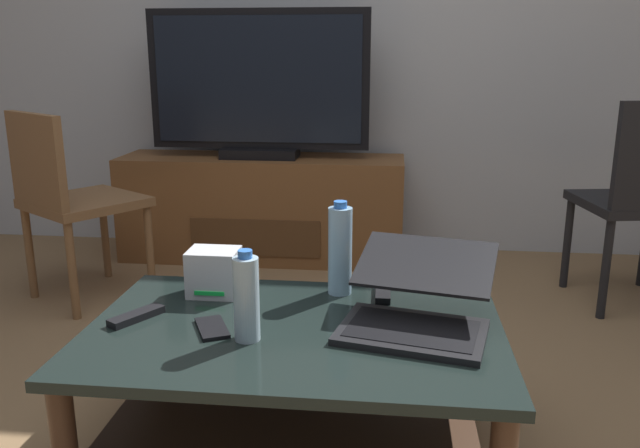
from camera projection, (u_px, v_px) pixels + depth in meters
name	position (u px, v px, depth m)	size (l,w,h in m)	color
coffee_table	(295.00, 368.00, 1.73)	(1.09, 0.71, 0.39)	black
media_cabinet	(262.00, 208.00, 3.51)	(1.51, 0.42, 0.55)	brown
television	(259.00, 87.00, 3.32)	(1.14, 0.20, 0.75)	black
side_chair	(68.00, 195.00, 2.82)	(0.61, 0.61, 0.85)	brown
laptop	(418.00, 303.00, 1.70)	(0.45, 0.49, 0.18)	black
router_box	(214.00, 272.00, 1.92)	(0.15, 0.12, 0.14)	silver
water_bottle_near	(246.00, 298.00, 1.60)	(0.06, 0.06, 0.24)	silver
water_bottle_far	(340.00, 250.00, 1.91)	(0.07, 0.07, 0.28)	#99C6E5
cell_phone	(212.00, 328.00, 1.69)	(0.07, 0.14, 0.01)	black
tv_remote	(136.00, 316.00, 1.75)	(0.04, 0.16, 0.02)	black
soundbar_remote	(383.00, 292.00, 1.93)	(0.04, 0.16, 0.02)	black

